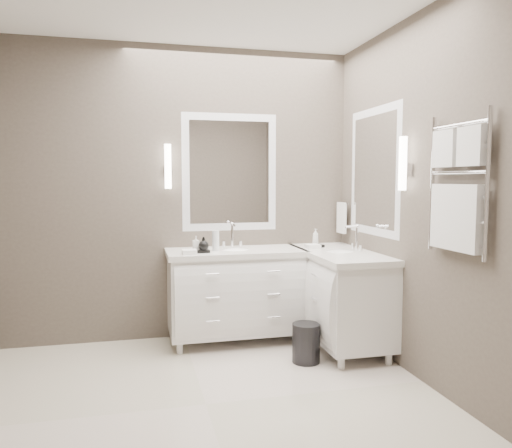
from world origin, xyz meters
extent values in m
cube|color=beige|center=(0.00, 0.00, -0.01)|extent=(3.20, 3.00, 0.01)
cube|color=#514841|center=(0.00, 1.50, 1.35)|extent=(3.20, 0.01, 2.70)
cube|color=#514841|center=(0.00, -1.50, 1.35)|extent=(3.20, 0.01, 2.70)
cube|color=#514841|center=(1.60, 0.00, 1.35)|extent=(0.01, 3.00, 2.70)
cube|color=white|center=(0.45, 1.23, 0.45)|extent=(1.20, 0.55, 0.70)
cube|color=white|center=(0.45, 1.23, 0.82)|extent=(1.24, 0.59, 0.05)
ellipsoid|color=white|center=(0.45, 1.23, 0.81)|extent=(0.36, 0.28, 0.12)
cylinder|color=white|center=(0.45, 1.39, 0.96)|extent=(0.02, 0.02, 0.22)
cube|color=white|center=(1.33, 0.90, 0.45)|extent=(0.55, 1.20, 0.70)
cube|color=white|center=(1.33, 0.90, 0.82)|extent=(0.59, 1.24, 0.05)
ellipsoid|color=white|center=(1.33, 0.90, 0.81)|extent=(0.36, 0.28, 0.12)
cylinder|color=white|center=(1.49, 0.90, 0.96)|extent=(0.02, 0.02, 0.22)
cube|color=white|center=(0.45, 1.49, 1.55)|extent=(0.90, 0.02, 1.10)
cube|color=white|center=(0.45, 1.49, 1.55)|extent=(0.77, 0.02, 0.96)
cube|color=white|center=(1.59, 0.80, 1.55)|extent=(0.02, 0.90, 1.10)
cube|color=white|center=(1.59, 0.80, 1.55)|extent=(0.02, 0.90, 0.96)
cube|color=white|center=(-0.13, 1.43, 1.55)|extent=(0.05, 0.05, 0.10)
cylinder|color=white|center=(-0.13, 1.43, 1.60)|extent=(0.06, 0.06, 0.40)
cube|color=white|center=(1.53, 0.22, 1.55)|extent=(0.05, 0.05, 0.10)
cylinder|color=white|center=(1.53, 0.22, 1.60)|extent=(0.06, 0.06, 0.40)
cylinder|color=white|center=(1.55, 1.36, 1.25)|extent=(0.02, 0.22, 0.02)
cube|color=white|center=(1.54, 1.36, 1.11)|extent=(0.03, 0.17, 0.30)
cylinder|color=white|center=(1.56, -0.68, 1.45)|extent=(0.03, 0.03, 0.90)
cylinder|color=white|center=(1.56, -0.12, 1.45)|extent=(0.03, 0.03, 0.90)
cube|color=white|center=(1.55, -0.53, 1.68)|extent=(0.06, 0.22, 0.24)
cube|color=white|center=(1.55, -0.27, 1.68)|extent=(0.06, 0.22, 0.24)
cube|color=white|center=(1.55, -0.40, 1.24)|extent=(0.06, 0.46, 0.42)
cylinder|color=black|center=(0.90, 0.57, 0.16)|extent=(0.26, 0.26, 0.32)
cube|color=black|center=(0.11, 1.12, 0.86)|extent=(0.17, 0.13, 0.02)
cube|color=black|center=(1.22, 1.24, 0.86)|extent=(0.14, 0.17, 0.02)
cylinder|color=silver|center=(0.26, 1.19, 0.94)|extent=(0.08, 0.08, 0.18)
imported|color=white|center=(0.08, 1.14, 0.93)|extent=(0.06, 0.06, 0.12)
imported|color=black|center=(0.14, 1.09, 0.93)|extent=(0.10, 0.10, 0.11)
imported|color=white|center=(1.22, 1.24, 0.95)|extent=(0.07, 0.07, 0.15)
camera|label=1|loc=(-0.43, -3.16, 1.47)|focal=35.00mm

